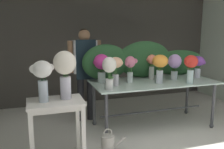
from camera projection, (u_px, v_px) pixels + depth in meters
ground_plane at (131, 130)px, 4.13m from camera, size 8.08×8.08×0.00m
wall_back at (101, 40)px, 5.58m from camera, size 5.32×0.12×2.76m
display_table_glass at (153, 88)px, 4.15m from camera, size 2.05×0.93×0.79m
side_table_white at (56, 111)px, 3.08m from camera, size 0.68×0.48×0.79m
florist at (85, 65)px, 4.39m from camera, size 0.59×0.24×1.64m
foliage_backdrop at (142, 61)px, 4.38m from camera, size 2.34×0.27×0.64m
vase_peach_hydrangea at (115, 67)px, 3.76m from camera, size 0.25×0.22×0.44m
vase_lilac_dahlias at (175, 64)px, 4.21m from camera, size 0.23×0.22×0.43m
vase_coral_tulips at (152, 64)px, 4.24m from camera, size 0.18×0.16×0.42m
vase_scarlet_carnations at (191, 66)px, 3.91m from camera, size 0.22×0.22×0.45m
vase_magenta_lilies at (101, 65)px, 3.98m from camera, size 0.25×0.25×0.46m
vase_ivory_anemones at (109, 69)px, 3.51m from camera, size 0.20×0.20×0.47m
vase_sunset_ranunculus at (160, 64)px, 3.94m from camera, size 0.25×0.25×0.46m
vase_rosy_freesia at (131, 66)px, 4.00m from camera, size 0.21×0.17×0.42m
vase_violet_peonies at (198, 64)px, 4.36m from camera, size 0.24×0.22×0.38m
vase_white_roses_tall at (42, 76)px, 2.95m from camera, size 0.29×0.23×0.50m
vase_cream_lisianthus_tall at (65, 69)px, 3.06m from camera, size 0.28×0.28×0.60m
watering_can at (108, 143)px, 3.38m from camera, size 0.35×0.18×0.34m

